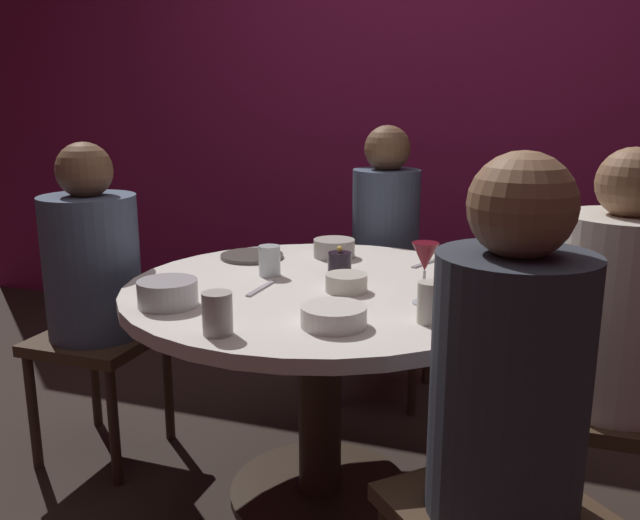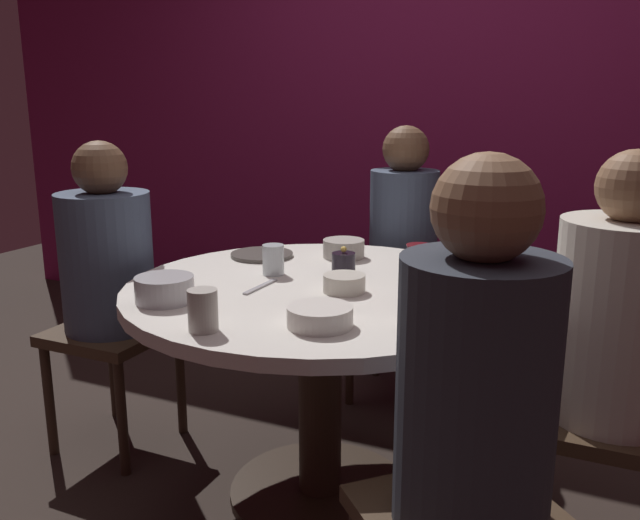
# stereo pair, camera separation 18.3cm
# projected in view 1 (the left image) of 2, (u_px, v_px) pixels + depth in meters

# --- Properties ---
(ground_plane) EXTENTS (8.00, 8.00, 0.00)m
(ground_plane) POSITION_uv_depth(u_px,v_px,m) (320.00, 494.00, 2.23)
(ground_plane) COLOR #2D231E
(back_wall) EXTENTS (6.00, 0.10, 2.60)m
(back_wall) POSITION_uv_depth(u_px,v_px,m) (427.00, 98.00, 3.50)
(back_wall) COLOR maroon
(back_wall) RESTS_ON ground
(dining_table) EXTENTS (1.22, 1.22, 0.73)m
(dining_table) POSITION_uv_depth(u_px,v_px,m) (320.00, 337.00, 2.10)
(dining_table) COLOR silver
(dining_table) RESTS_ON ground
(seated_diner_left) EXTENTS (0.40, 0.40, 1.16)m
(seated_diner_left) POSITION_uv_depth(u_px,v_px,m) (92.00, 268.00, 2.34)
(seated_diner_left) COLOR #3F2D1E
(seated_diner_left) RESTS_ON ground
(seated_diner_back) EXTENTS (0.40, 0.40, 1.19)m
(seated_diner_back) POSITION_uv_depth(u_px,v_px,m) (385.00, 234.00, 2.84)
(seated_diner_back) COLOR #3F2D1E
(seated_diner_back) RESTS_ON ground
(seated_diner_right) EXTENTS (0.40, 0.40, 1.18)m
(seated_diner_right) POSITION_uv_depth(u_px,v_px,m) (618.00, 316.00, 1.79)
(seated_diner_right) COLOR #3F2D1E
(seated_diner_right) RESTS_ON ground
(seated_diner_front_right) EXTENTS (0.57, 0.57, 1.20)m
(seated_diner_front_right) POSITION_uv_depth(u_px,v_px,m) (509.00, 387.00, 1.31)
(seated_diner_front_right) COLOR #3F2D1E
(seated_diner_front_right) RESTS_ON ground
(candle_holder) EXTENTS (0.08, 0.08, 0.09)m
(candle_holder) POSITION_uv_depth(u_px,v_px,m) (340.00, 263.00, 2.19)
(candle_holder) COLOR black
(candle_holder) RESTS_ON dining_table
(wine_glass) EXTENTS (0.08, 0.08, 0.18)m
(wine_glass) POSITION_uv_depth(u_px,v_px,m) (425.00, 259.00, 1.84)
(wine_glass) COLOR silver
(wine_glass) RESTS_ON dining_table
(dinner_plate) EXTENTS (0.23, 0.23, 0.01)m
(dinner_plate) POSITION_uv_depth(u_px,v_px,m) (252.00, 256.00, 2.41)
(dinner_plate) COLOR #4C4742
(dinner_plate) RESTS_ON dining_table
(cell_phone) EXTENTS (0.12, 0.16, 0.01)m
(cell_phone) POSITION_uv_depth(u_px,v_px,m) (438.00, 289.00, 2.01)
(cell_phone) COLOR black
(cell_phone) RESTS_ON dining_table
(bowl_serving_large) EXTENTS (0.17, 0.17, 0.07)m
(bowl_serving_large) POSITION_uv_depth(u_px,v_px,m) (168.00, 293.00, 1.85)
(bowl_serving_large) COLOR #B7B7BC
(bowl_serving_large) RESTS_ON dining_table
(bowl_salad_center) EXTENTS (0.15, 0.15, 0.07)m
(bowl_salad_center) POSITION_uv_depth(u_px,v_px,m) (334.00, 248.00, 2.42)
(bowl_salad_center) COLOR #B2ADA3
(bowl_salad_center) RESTS_ON dining_table
(bowl_small_white) EXTENTS (0.13, 0.13, 0.05)m
(bowl_small_white) POSITION_uv_depth(u_px,v_px,m) (346.00, 283.00, 1.99)
(bowl_small_white) COLOR beige
(bowl_small_white) RESTS_ON dining_table
(bowl_sauce_side) EXTENTS (0.17, 0.17, 0.05)m
(bowl_sauce_side) POSITION_uv_depth(u_px,v_px,m) (334.00, 316.00, 1.68)
(bowl_sauce_side) COLOR silver
(bowl_sauce_side) RESTS_ON dining_table
(cup_near_candle) EXTENTS (0.07, 0.07, 0.10)m
(cup_near_candle) POSITION_uv_depth(u_px,v_px,m) (270.00, 261.00, 2.16)
(cup_near_candle) COLOR silver
(cup_near_candle) RESTS_ON dining_table
(cup_by_left_diner) EXTENTS (0.06, 0.06, 0.11)m
(cup_by_left_diner) POSITION_uv_depth(u_px,v_px,m) (429.00, 303.00, 1.70)
(cup_by_left_diner) COLOR beige
(cup_by_left_diner) RESTS_ON dining_table
(cup_by_right_diner) EXTENTS (0.08, 0.08, 0.11)m
(cup_by_right_diner) POSITION_uv_depth(u_px,v_px,m) (217.00, 313.00, 1.62)
(cup_by_right_diner) COLOR #B2ADA3
(cup_by_right_diner) RESTS_ON dining_table
(fork_near_plate) EXTENTS (0.08, 0.17, 0.01)m
(fork_near_plate) POSITION_uv_depth(u_px,v_px,m) (427.00, 263.00, 2.33)
(fork_near_plate) COLOR #B7B7BC
(fork_near_plate) RESTS_ON dining_table
(knife_near_plate) EXTENTS (0.02, 0.18, 0.01)m
(knife_near_plate) POSITION_uv_depth(u_px,v_px,m) (261.00, 288.00, 2.02)
(knife_near_plate) COLOR #B7B7BC
(knife_near_plate) RESTS_ON dining_table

